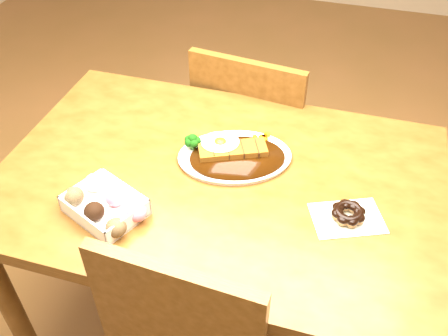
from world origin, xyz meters
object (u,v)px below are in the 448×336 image
(katsu_curry_plate, at_px, (233,154))
(pon_de_ring, at_px, (348,214))
(table, at_px, (219,201))
(chair_far, at_px, (256,136))
(donut_box, at_px, (105,205))

(katsu_curry_plate, xyz_separation_m, pon_de_ring, (0.33, -0.14, 0.00))
(table, height_order, chair_far, chair_far)
(katsu_curry_plate, bearing_deg, table, -101.34)
(chair_far, bearing_deg, pon_de_ring, 128.46)
(table, bearing_deg, donut_box, -137.72)
(chair_far, xyz_separation_m, donut_box, (-0.21, -0.75, 0.30))
(table, bearing_deg, chair_far, 91.80)
(table, height_order, donut_box, donut_box)
(donut_box, bearing_deg, katsu_curry_plate, 49.54)
(chair_far, relative_size, pon_de_ring, 4.21)
(donut_box, relative_size, pon_de_ring, 1.09)
(donut_box, height_order, pon_de_ring, donut_box)
(katsu_curry_plate, bearing_deg, pon_de_ring, -22.97)
(katsu_curry_plate, bearing_deg, chair_far, 94.11)
(pon_de_ring, bearing_deg, donut_box, -165.66)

